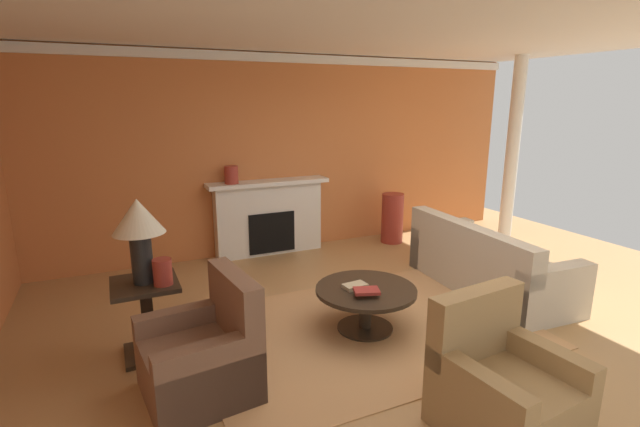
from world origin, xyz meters
The scene contains 18 objects.
ground_plane centered at (0.00, 0.00, 0.00)m, with size 9.55×9.55×0.00m, color tan.
wall_fireplace centered at (0.00, 2.97, 1.46)m, with size 7.94×0.12×2.92m, color #CC723D.
ceiling_panel centered at (0.00, 0.30, 2.95)m, with size 7.94×6.42×0.06m, color white.
crown_moulding centered at (0.00, 2.89, 2.84)m, with size 7.94×0.08×0.12m, color white.
area_rug centered at (-0.33, 0.06, 0.01)m, with size 3.25×2.31×0.01m, color tan.
fireplace centered at (-0.43, 2.76, 0.53)m, with size 1.80×0.35×1.12m.
sofa centered at (1.51, 0.33, 0.30)m, with size 1.02×2.15×0.85m.
armchair_near_window centered at (-1.99, -0.30, 0.31)m, with size 0.89×0.89×0.95m.
armchair_facing_fireplace centered at (-0.20, -1.59, 0.31)m, with size 0.87×0.87×0.95m.
coffee_table centered at (-0.33, 0.06, 0.34)m, with size 1.00×1.00×0.45m.
side_table centered at (-2.34, 0.48, 0.40)m, with size 0.56×0.56×0.70m.
table_lamp centered at (-2.34, 0.48, 1.22)m, with size 0.44×0.44×0.75m.
vase_tall_corner centered at (1.57, 2.46, 0.40)m, with size 0.35×0.35×0.80m, color #9E3328.
vase_on_side_table centered at (-2.19, 0.36, 0.81)m, with size 0.16×0.16×0.23m, color #9E3328.
vase_mantel_left centered at (-0.98, 2.71, 1.24)m, with size 0.19×0.19×0.25m, color #9E3328.
book_red_cover centered at (-0.42, 0.11, 0.47)m, with size 0.23×0.15×0.04m, color tan.
book_art_folio centered at (-0.42, -0.11, 0.50)m, with size 0.24×0.17×0.03m, color maroon.
column_white centered at (3.27, 1.71, 1.46)m, with size 0.20×0.20×2.92m, color white.
Camera 1 is at (-2.51, -3.58, 2.25)m, focal length 25.74 mm.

